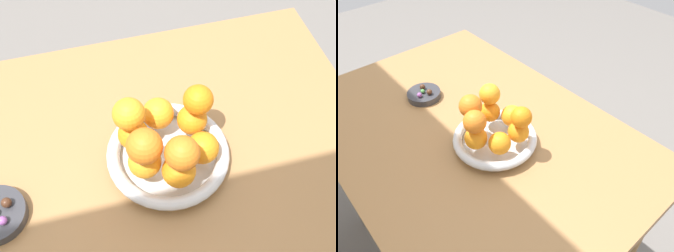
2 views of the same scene
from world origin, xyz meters
The scene contains 14 objects.
dining_table centered at (0.00, 0.00, 0.65)m, with size 1.10×0.76×0.74m.
fruit_bowl centered at (-0.11, -0.01, 0.76)m, with size 0.24×0.24×0.04m.
orange_0 centered at (-0.17, 0.02, 0.81)m, with size 0.06×0.06×0.06m, color orange.
orange_1 centered at (-0.17, -0.05, 0.81)m, with size 0.06×0.06×0.06m, color orange.
orange_2 centered at (-0.11, -0.08, 0.81)m, with size 0.06×0.06×0.06m, color orange.
orange_3 centered at (-0.05, -0.05, 0.81)m, with size 0.06×0.06×0.06m, color orange.
orange_4 centered at (-0.06, 0.02, 0.81)m, with size 0.06×0.06×0.06m, color orange.
orange_5 centered at (-0.11, 0.05, 0.81)m, with size 0.06×0.06×0.06m, color orange.
orange_6 centered at (-0.05, -0.05, 0.87)m, with size 0.06×0.06×0.06m, color orange.
orange_7 centered at (-0.06, 0.02, 0.87)m, with size 0.06×0.06×0.06m, color orange.
orange_8 centered at (-0.18, -0.05, 0.87)m, with size 0.06×0.06×0.06m, color orange.
orange_9 centered at (-0.12, 0.05, 0.87)m, with size 0.06×0.06×0.06m, color orange.
candy_ball_1 centered at (0.20, 0.01, 0.77)m, with size 0.02×0.02×0.02m, color #472819.
candy_ball_3 centered at (0.21, 0.05, 0.77)m, with size 0.02×0.02×0.02m, color #8C4C99.
Camera 1 is at (0.00, 0.40, 1.47)m, focal length 45.00 mm.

